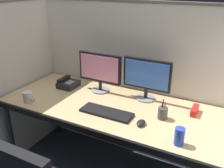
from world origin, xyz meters
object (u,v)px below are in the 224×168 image
object	(u,v)px
desk	(109,111)
keyboard_main	(106,112)
monitor_left	(100,70)
computer_mouse	(141,123)
coffee_mug	(28,97)
pen_cup	(163,113)
soda_can	(179,136)
red_stapler	(195,110)
monitor_right	(147,77)
desk_phone	(68,84)

from	to	relation	value
desk	keyboard_main	world-z (taller)	keyboard_main
desk	keyboard_main	xyz separation A→B (m)	(0.05, -0.12, 0.06)
monitor_left	computer_mouse	size ratio (longest dim) A/B	4.48
coffee_mug	computer_mouse	bearing A→B (deg)	6.15
monitor_left	pen_cup	bearing A→B (deg)	-18.02
coffee_mug	soda_can	world-z (taller)	soda_can
computer_mouse	red_stapler	size ratio (longest dim) A/B	0.64
computer_mouse	soda_can	world-z (taller)	soda_can
coffee_mug	soda_can	xyz separation A→B (m)	(1.32, 0.00, 0.01)
monitor_right	keyboard_main	distance (m)	0.48
computer_mouse	coffee_mug	bearing A→B (deg)	-173.85
monitor_right	desk_phone	world-z (taller)	monitor_right
monitor_right	computer_mouse	xyz separation A→B (m)	(0.12, -0.42, -0.20)
monitor_right	coffee_mug	distance (m)	1.05
monitor_left	coffee_mug	bearing A→B (deg)	-131.91
keyboard_main	red_stapler	world-z (taller)	red_stapler
computer_mouse	soda_can	xyz separation A→B (m)	(0.31, -0.11, 0.04)
red_stapler	coffee_mug	distance (m)	1.42
monitor_left	pen_cup	distance (m)	0.74
keyboard_main	red_stapler	bearing A→B (deg)	27.70
computer_mouse	pen_cup	size ratio (longest dim) A/B	0.58
desk	monitor_left	xyz separation A→B (m)	(-0.22, 0.23, 0.27)
coffee_mug	desk_phone	size ratio (longest dim) A/B	0.66
desk_phone	pen_cup	xyz separation A→B (m)	(1.02, -0.16, 0.02)
coffee_mug	monitor_right	bearing A→B (deg)	30.75
red_stapler	soda_can	size ratio (longest dim) A/B	1.23
desk	coffee_mug	size ratio (longest dim) A/B	15.08
monitor_left	monitor_right	bearing A→B (deg)	4.62
soda_can	desk_phone	size ratio (longest dim) A/B	0.64
keyboard_main	desk	bearing A→B (deg)	110.68
desk	coffee_mug	world-z (taller)	coffee_mug
soda_can	pen_cup	xyz separation A→B (m)	(-0.19, 0.27, -0.01)
desk	pen_cup	world-z (taller)	pen_cup
monitor_left	computer_mouse	world-z (taller)	monitor_left
desk	desk_phone	xyz separation A→B (m)	(-0.56, 0.17, 0.08)
coffee_mug	desk_phone	bearing A→B (deg)	76.13
soda_can	pen_cup	world-z (taller)	pen_cup
desk_phone	pen_cup	size ratio (longest dim) A/B	1.14
monitor_left	coffee_mug	size ratio (longest dim) A/B	3.41
keyboard_main	soda_can	distance (m)	0.63
computer_mouse	desk_phone	distance (m)	0.97
desk	monitor_right	xyz separation A→B (m)	(0.23, 0.27, 0.27)
monitor_right	coffee_mug	bearing A→B (deg)	-149.25
computer_mouse	monitor_right	bearing A→B (deg)	106.19
computer_mouse	coffee_mug	size ratio (longest dim) A/B	0.76
soda_can	monitor_right	bearing A→B (deg)	129.01
monitor_left	red_stapler	distance (m)	0.91
red_stapler	soda_can	distance (m)	0.46
desk	red_stapler	xyz separation A→B (m)	(0.67, 0.21, 0.08)
soda_can	monitor_left	bearing A→B (deg)	150.71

